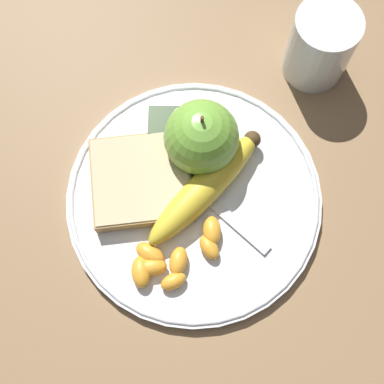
{
  "coord_description": "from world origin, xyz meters",
  "views": [
    {
      "loc": [
        0.0,
        -0.17,
        0.59
      ],
      "look_at": [
        0.0,
        0.0,
        0.03
      ],
      "focal_mm": 50.0,
      "sensor_mm": 36.0,
      "label": 1
    }
  ],
  "objects_px": {
    "plate": "(192,198)",
    "bread_slice": "(140,180)",
    "apple": "(199,137)",
    "banana": "(204,187)",
    "fork": "(201,195)",
    "juice_glass": "(318,47)",
    "jam_packet": "(165,123)"
  },
  "relations": [
    {
      "from": "plate",
      "to": "apple",
      "type": "height_order",
      "value": "apple"
    },
    {
      "from": "plate",
      "to": "fork",
      "type": "xyz_separation_m",
      "value": [
        0.01,
        0.0,
        0.01
      ]
    },
    {
      "from": "plate",
      "to": "bread_slice",
      "type": "distance_m",
      "value": 0.06
    },
    {
      "from": "apple",
      "to": "bread_slice",
      "type": "bearing_deg",
      "value": -149.05
    },
    {
      "from": "plate",
      "to": "bread_slice",
      "type": "height_order",
      "value": "bread_slice"
    },
    {
      "from": "apple",
      "to": "banana",
      "type": "bearing_deg",
      "value": -83.2
    },
    {
      "from": "plate",
      "to": "juice_glass",
      "type": "relative_size",
      "value": 3.1
    },
    {
      "from": "apple",
      "to": "bread_slice",
      "type": "distance_m",
      "value": 0.08
    },
    {
      "from": "fork",
      "to": "bread_slice",
      "type": "bearing_deg",
      "value": 30.78
    },
    {
      "from": "juice_glass",
      "to": "bread_slice",
      "type": "relative_size",
      "value": 0.76
    },
    {
      "from": "juice_glass",
      "to": "jam_packet",
      "type": "distance_m",
      "value": 0.2
    },
    {
      "from": "plate",
      "to": "banana",
      "type": "bearing_deg",
      "value": 28.94
    },
    {
      "from": "apple",
      "to": "fork",
      "type": "relative_size",
      "value": 0.69
    },
    {
      "from": "plate",
      "to": "banana",
      "type": "distance_m",
      "value": 0.03
    },
    {
      "from": "apple",
      "to": "fork",
      "type": "bearing_deg",
      "value": -86.72
    },
    {
      "from": "banana",
      "to": "fork",
      "type": "bearing_deg",
      "value": -120.01
    },
    {
      "from": "juice_glass",
      "to": "plate",
      "type": "bearing_deg",
      "value": -129.46
    },
    {
      "from": "apple",
      "to": "jam_packet",
      "type": "xyz_separation_m",
      "value": [
        -0.04,
        0.03,
        -0.03
      ]
    },
    {
      "from": "banana",
      "to": "fork",
      "type": "distance_m",
      "value": 0.02
    },
    {
      "from": "juice_glass",
      "to": "fork",
      "type": "bearing_deg",
      "value": -127.81
    },
    {
      "from": "bread_slice",
      "to": "jam_packet",
      "type": "bearing_deg",
      "value": 69.28
    },
    {
      "from": "plate",
      "to": "juice_glass",
      "type": "xyz_separation_m",
      "value": [
        0.14,
        0.18,
        0.04
      ]
    },
    {
      "from": "apple",
      "to": "banana",
      "type": "height_order",
      "value": "apple"
    },
    {
      "from": "plate",
      "to": "juice_glass",
      "type": "distance_m",
      "value": 0.23
    },
    {
      "from": "fork",
      "to": "juice_glass",
      "type": "bearing_deg",
      "value": -85.98
    },
    {
      "from": "apple",
      "to": "jam_packet",
      "type": "relative_size",
      "value": 2.18
    },
    {
      "from": "juice_glass",
      "to": "apple",
      "type": "distance_m",
      "value": 0.18
    },
    {
      "from": "juice_glass",
      "to": "jam_packet",
      "type": "bearing_deg",
      "value": -153.01
    },
    {
      "from": "juice_glass",
      "to": "jam_packet",
      "type": "height_order",
      "value": "juice_glass"
    },
    {
      "from": "plate",
      "to": "juice_glass",
      "type": "bearing_deg",
      "value": 50.54
    },
    {
      "from": "juice_glass",
      "to": "bread_slice",
      "type": "bearing_deg",
      "value": -141.85
    },
    {
      "from": "jam_packet",
      "to": "juice_glass",
      "type": "bearing_deg",
      "value": 26.99
    }
  ]
}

